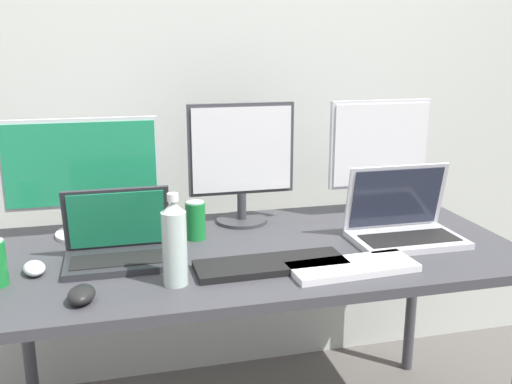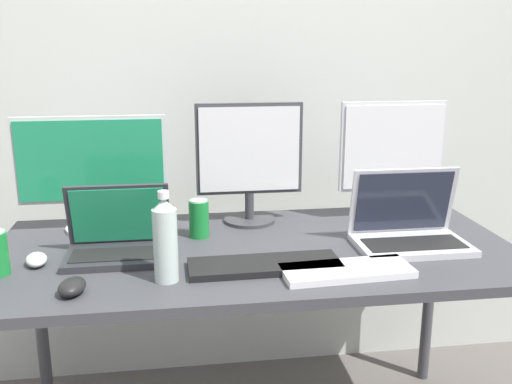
{
  "view_description": "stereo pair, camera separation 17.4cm",
  "coord_description": "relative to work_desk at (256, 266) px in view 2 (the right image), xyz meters",
  "views": [
    {
      "loc": [
        -0.41,
        -1.64,
        1.37
      ],
      "look_at": [
        0.0,
        0.0,
        0.92
      ],
      "focal_mm": 40.0,
      "sensor_mm": 36.0,
      "label": 1
    },
    {
      "loc": [
        -0.24,
        -1.67,
        1.37
      ],
      "look_at": [
        0.0,
        0.0,
        0.92
      ],
      "focal_mm": 40.0,
      "sensor_mm": 36.0,
      "label": 2
    }
  ],
  "objects": [
    {
      "name": "wall_back",
      "position": [
        0.0,
        0.59,
        0.62
      ],
      "size": [
        7.0,
        0.08,
        2.6
      ],
      "primitive_type": "cube",
      "color": "silver",
      "rests_on": "ground"
    },
    {
      "name": "work_desk",
      "position": [
        0.0,
        0.0,
        0.0
      ],
      "size": [
        1.63,
        0.78,
        0.74
      ],
      "color": "#424247",
      "rests_on": "ground"
    },
    {
      "name": "monitor_left",
      "position": [
        -0.52,
        0.25,
        0.27
      ],
      "size": [
        0.5,
        0.2,
        0.39
      ],
      "color": "silver",
      "rests_on": "work_desk"
    },
    {
      "name": "monitor_center",
      "position": [
        0.01,
        0.26,
        0.29
      ],
      "size": [
        0.37,
        0.18,
        0.42
      ],
      "color": "#38383D",
      "rests_on": "work_desk"
    },
    {
      "name": "monitor_right",
      "position": [
        0.53,
        0.24,
        0.29
      ],
      "size": [
        0.39,
        0.17,
        0.42
      ],
      "color": "silver",
      "rests_on": "work_desk"
    },
    {
      "name": "laptop_silver",
      "position": [
        -0.42,
        -0.01,
        0.11
      ],
      "size": [
        0.31,
        0.21,
        0.22
      ],
      "color": "#2D2D33",
      "rests_on": "work_desk"
    },
    {
      "name": "laptop_secondary",
      "position": [
        0.48,
        -0.04,
        0.12
      ],
      "size": [
        0.35,
        0.23,
        0.24
      ],
      "color": "silver",
      "rests_on": "work_desk"
    },
    {
      "name": "keyboard_main",
      "position": [
        0.22,
        -0.25,
        0.07
      ],
      "size": [
        0.37,
        0.16,
        0.02
      ],
      "primitive_type": "cube",
      "rotation": [
        0.0,
        0.0,
        0.06
      ],
      "color": "white",
      "rests_on": "work_desk"
    },
    {
      "name": "keyboard_aux",
      "position": [
        0.0,
        -0.17,
        0.07
      ],
      "size": [
        0.44,
        0.15,
        0.02
      ],
      "primitive_type": "cube",
      "rotation": [
        0.0,
        0.0,
        0.02
      ],
      "color": "black",
      "rests_on": "work_desk"
    },
    {
      "name": "mouse_by_keyboard",
      "position": [
        -0.65,
        -0.06,
        0.08
      ],
      "size": [
        0.08,
        0.11,
        0.03
      ],
      "primitive_type": "ellipsoid",
      "rotation": [
        0.0,
        0.0,
        0.23
      ],
      "color": "silver",
      "rests_on": "work_desk"
    },
    {
      "name": "mouse_by_laptop",
      "position": [
        -0.51,
        -0.27,
        0.08
      ],
      "size": [
        0.08,
        0.11,
        0.04
      ],
      "primitive_type": "ellipsoid",
      "rotation": [
        0.0,
        0.0,
        -0.15
      ],
      "color": "black",
      "rests_on": "work_desk"
    },
    {
      "name": "water_bottle",
      "position": [
        -0.28,
        -0.22,
        0.18
      ],
      "size": [
        0.07,
        0.07,
        0.25
      ],
      "color": "silver",
      "rests_on": "work_desk"
    },
    {
      "name": "soda_can_near_keyboard",
      "position": [
        -0.17,
        0.13,
        0.12
      ],
      "size": [
        0.07,
        0.07,
        0.13
      ],
      "color": "#197F33",
      "rests_on": "work_desk"
    }
  ]
}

